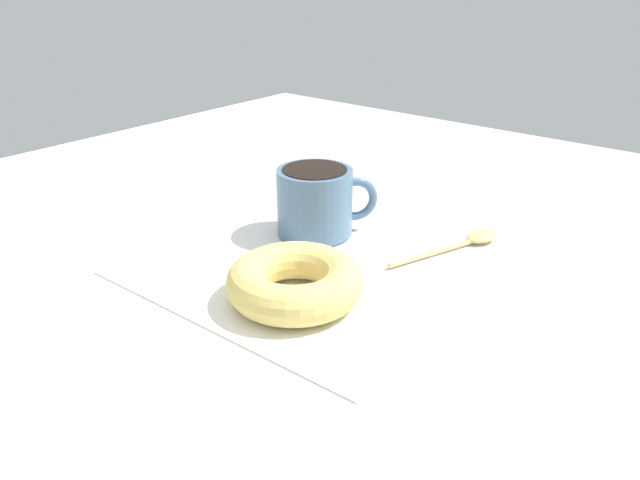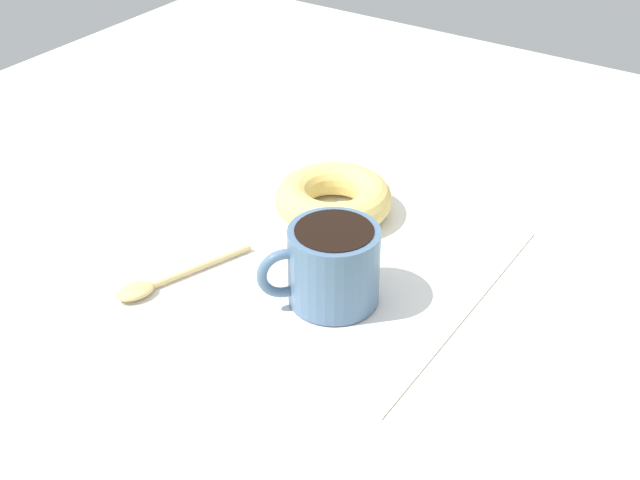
# 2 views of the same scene
# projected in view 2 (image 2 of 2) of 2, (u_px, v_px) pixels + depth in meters

# --- Properties ---
(ground_plane) EXTENTS (1.20, 1.20, 0.02)m
(ground_plane) POSITION_uv_depth(u_px,v_px,m) (310.00, 256.00, 0.86)
(ground_plane) COLOR beige
(napkin) EXTENTS (0.31, 0.31, 0.00)m
(napkin) POSITION_uv_depth(u_px,v_px,m) (320.00, 259.00, 0.83)
(napkin) COLOR white
(napkin) RESTS_ON ground_plane
(coffee_cup) EXTENTS (0.09, 0.09, 0.07)m
(coffee_cup) POSITION_uv_depth(u_px,v_px,m) (332.00, 264.00, 0.76)
(coffee_cup) COLOR slate
(coffee_cup) RESTS_ON napkin
(donut) EXTENTS (0.12, 0.12, 0.03)m
(donut) POSITION_uv_depth(u_px,v_px,m) (333.00, 198.00, 0.89)
(donut) COLOR #E5C66B
(donut) RESTS_ON napkin
(spoon) EXTENTS (0.06, 0.14, 0.01)m
(spoon) POSITION_uv_depth(u_px,v_px,m) (155.00, 284.00, 0.79)
(spoon) COLOR #D8B772
(spoon) RESTS_ON napkin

